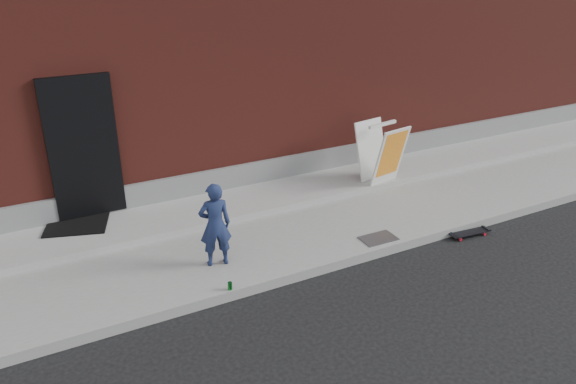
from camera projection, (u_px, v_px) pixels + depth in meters
ground at (324, 274)px, 7.94m from camera, size 80.00×80.00×0.00m
sidewalk at (277, 227)px, 9.13m from camera, size 20.00×3.00×0.15m
apron at (253, 199)px, 9.81m from camera, size 20.00×1.20×0.10m
building at (165, 32)px, 12.60m from camera, size 20.00×8.10×5.00m
child at (215, 225)px, 7.68m from camera, size 0.49×0.36×1.22m
skateboard at (470, 233)px, 8.95m from camera, size 0.70×0.24×0.08m
pizza_sign at (382, 152)px, 10.25m from camera, size 0.79×0.89×1.11m
soda_can at (230, 286)px, 7.30m from camera, size 0.08×0.08×0.11m
doormat at (77, 224)px, 8.78m from camera, size 1.10×0.99×0.03m
utility_plate at (378, 238)px, 8.59m from camera, size 0.55×0.36×0.02m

